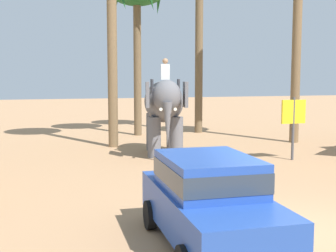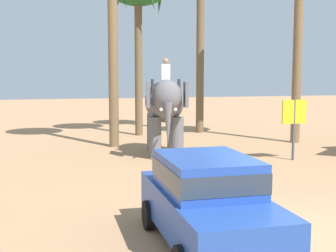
# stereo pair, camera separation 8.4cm
# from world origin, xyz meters

# --- Properties ---
(ground_plane) EXTENTS (120.00, 120.00, 0.00)m
(ground_plane) POSITION_xyz_m (0.00, 0.00, 0.00)
(ground_plane) COLOR tan
(car_sedan_foreground) EXTENTS (2.03, 4.18, 1.70)m
(car_sedan_foreground) POSITION_xyz_m (-1.90, -0.17, 0.93)
(car_sedan_foreground) COLOR #23479E
(car_sedan_foreground) RESTS_ON ground
(elephant_with_mahout) EXTENTS (2.31, 4.01, 3.88)m
(elephant_with_mahout) POSITION_xyz_m (0.20, 9.72, 1.99)
(elephant_with_mahout) COLOR slate
(elephant_with_mahout) RESTS_ON ground
(signboard_yellow) EXTENTS (1.00, 0.10, 2.40)m
(signboard_yellow) POSITION_xyz_m (4.53, 7.07, 1.69)
(signboard_yellow) COLOR #4C4C51
(signboard_yellow) RESTS_ON ground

